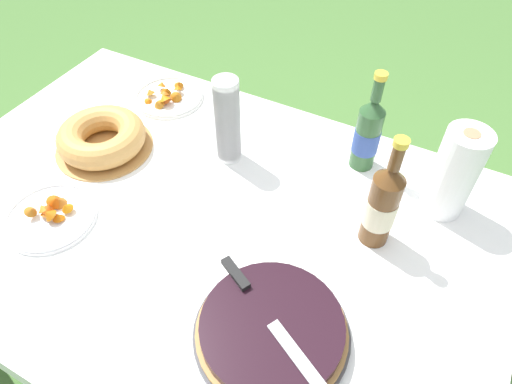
% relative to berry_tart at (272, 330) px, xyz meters
% --- Properties ---
extents(ground_plane, '(16.00, 16.00, 0.00)m').
position_rel_berry_tart_xyz_m(ground_plane, '(-0.33, 0.22, -0.73)').
color(ground_plane, '#4C7A38').
extents(garden_table, '(1.57, 1.06, 0.70)m').
position_rel_berry_tart_xyz_m(garden_table, '(-0.33, 0.22, -0.09)').
color(garden_table, brown).
rests_on(garden_table, ground_plane).
extents(tablecloth, '(1.58, 1.07, 0.10)m').
position_rel_berry_tart_xyz_m(tablecloth, '(-0.33, 0.22, -0.04)').
color(tablecloth, white).
rests_on(tablecloth, garden_table).
extents(berry_tart, '(0.33, 0.33, 0.06)m').
position_rel_berry_tart_xyz_m(berry_tart, '(0.00, 0.00, 0.00)').
color(berry_tart, '#38383D').
rests_on(berry_tart, tablecloth).
extents(serving_knife, '(0.34, 0.20, 0.01)m').
position_rel_berry_tart_xyz_m(serving_knife, '(-0.03, 0.01, 0.04)').
color(serving_knife, silver).
rests_on(serving_knife, berry_tart).
extents(bundt_cake, '(0.29, 0.29, 0.09)m').
position_rel_berry_tart_xyz_m(bundt_cake, '(-0.72, 0.30, 0.01)').
color(bundt_cake, '#B78447').
rests_on(bundt_cake, tablecloth).
extents(cup_stack, '(0.07, 0.07, 0.27)m').
position_rel_berry_tart_xyz_m(cup_stack, '(-0.36, 0.45, 0.11)').
color(cup_stack, white).
rests_on(cup_stack, tablecloth).
extents(cider_bottle_green, '(0.07, 0.07, 0.31)m').
position_rel_berry_tart_xyz_m(cider_bottle_green, '(-0.01, 0.60, 0.09)').
color(cider_bottle_green, '#2D562D').
rests_on(cider_bottle_green, tablecloth).
extents(cider_bottle_amber, '(0.08, 0.08, 0.32)m').
position_rel_berry_tart_xyz_m(cider_bottle_amber, '(0.11, 0.36, 0.09)').
color(cider_bottle_amber, brown).
rests_on(cider_bottle_amber, tablecloth).
extents(snack_plate_near, '(0.23, 0.23, 0.06)m').
position_rel_berry_tart_xyz_m(snack_plate_near, '(-0.69, 0.60, -0.01)').
color(snack_plate_near, white).
rests_on(snack_plate_near, tablecloth).
extents(snack_plate_left, '(0.24, 0.24, 0.06)m').
position_rel_berry_tart_xyz_m(snack_plate_left, '(-0.66, 0.02, -0.02)').
color(snack_plate_left, white).
rests_on(snack_plate_left, tablecloth).
extents(paper_towel_roll, '(0.11, 0.11, 0.26)m').
position_rel_berry_tart_xyz_m(paper_towel_roll, '(0.24, 0.54, 0.10)').
color(paper_towel_roll, white).
rests_on(paper_towel_roll, tablecloth).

